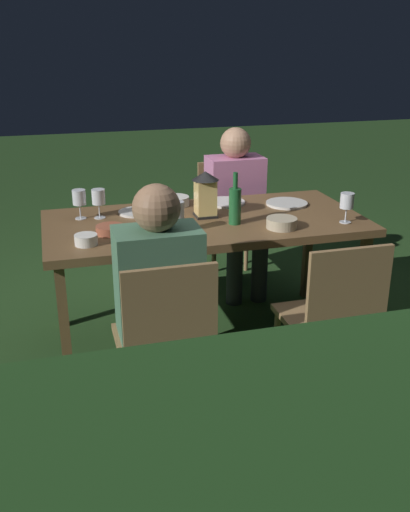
{
  "coord_description": "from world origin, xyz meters",
  "views": [
    {
      "loc": [
        0.84,
        3.03,
        1.74
      ],
      "look_at": [
        0.0,
        0.0,
        0.52
      ],
      "focal_mm": 40.61,
      "sensor_mm": 36.0,
      "label": 1
    }
  ],
  "objects_px": {
    "green_bottle_on_table": "(235,205)",
    "wine_glass_a": "(177,211)",
    "chair_side_right_a": "(333,316)",
    "wine_glass_c": "(79,199)",
    "plate_b": "(287,203)",
    "bowl_bread": "(282,223)",
    "person_in_green": "(156,289)",
    "bowl_olives": "(86,239)",
    "plate_a": "(226,202)",
    "person_in_pink": "(237,203)",
    "bowl_dip": "(110,229)",
    "wine_glass_d": "(347,202)",
    "dining_table": "(205,229)",
    "lantern_centerpiece": "(205,192)",
    "plate_c": "(136,212)",
    "chair_side_left_a": "(229,216)",
    "wine_glass_b": "(99,198)",
    "bowl_salad": "(176,201)",
    "chair_side_right_b": "(166,338)"
  },
  "relations": [
    {
      "from": "lantern_centerpiece",
      "to": "wine_glass_a",
      "type": "bearing_deg",
      "value": 47.11
    },
    {
      "from": "lantern_centerpiece",
      "to": "bowl_olives",
      "type": "height_order",
      "value": "lantern_centerpiece"
    },
    {
      "from": "person_in_pink",
      "to": "plate_b",
      "type": "relative_size",
      "value": 4.51
    },
    {
      "from": "chair_side_right_b",
      "to": "person_in_green",
      "type": "xyz_separation_m",
      "value": [
        -0.0,
        -0.2,
        0.15
      ]
    },
    {
      "from": "bowl_salad",
      "to": "bowl_dip",
      "type": "xyz_separation_m",
      "value": [
        0.45,
        0.43,
        -0.01
      ]
    },
    {
      "from": "person_in_pink",
      "to": "plate_b",
      "type": "bearing_deg",
      "value": 108.83
    },
    {
      "from": "person_in_green",
      "to": "plate_b",
      "type": "relative_size",
      "value": 4.51
    },
    {
      "from": "wine_glass_a",
      "to": "plate_a",
      "type": "distance_m",
      "value": 0.63
    },
    {
      "from": "chair_side_left_a",
      "to": "wine_glass_c",
      "type": "height_order",
      "value": "wine_glass_c"
    },
    {
      "from": "dining_table",
      "to": "green_bottle_on_table",
      "type": "height_order",
      "value": "green_bottle_on_table"
    },
    {
      "from": "bowl_dip",
      "to": "plate_c",
      "type": "bearing_deg",
      "value": -119.83
    },
    {
      "from": "person_in_pink",
      "to": "bowl_dip",
      "type": "distance_m",
      "value": 1.21
    },
    {
      "from": "wine_glass_d",
      "to": "wine_glass_b",
      "type": "bearing_deg",
      "value": -18.79
    },
    {
      "from": "person_in_pink",
      "to": "wine_glass_d",
      "type": "bearing_deg",
      "value": 110.58
    },
    {
      "from": "person_in_pink",
      "to": "wine_glass_c",
      "type": "distance_m",
      "value": 1.19
    },
    {
      "from": "wine_glass_d",
      "to": "dining_table",
      "type": "bearing_deg",
      "value": -19.66
    },
    {
      "from": "wine_glass_a",
      "to": "wine_glass_d",
      "type": "distance_m",
      "value": 0.95
    },
    {
      "from": "chair_side_left_a",
      "to": "plate_c",
      "type": "height_order",
      "value": "chair_side_left_a"
    },
    {
      "from": "green_bottle_on_table",
      "to": "plate_a",
      "type": "xyz_separation_m",
      "value": [
        -0.07,
        -0.4,
        -0.1
      ]
    },
    {
      "from": "wine_glass_b",
      "to": "wine_glass_d",
      "type": "relative_size",
      "value": 1.0
    },
    {
      "from": "wine_glass_c",
      "to": "bowl_dip",
      "type": "distance_m",
      "value": 0.35
    },
    {
      "from": "chair_side_left_a",
      "to": "person_in_green",
      "type": "height_order",
      "value": "person_in_green"
    },
    {
      "from": "wine_glass_a",
      "to": "bowl_salad",
      "type": "height_order",
      "value": "wine_glass_a"
    },
    {
      "from": "bowl_olives",
      "to": "bowl_bread",
      "type": "bearing_deg",
      "value": 179.45
    },
    {
      "from": "person_in_green",
      "to": "bowl_salad",
      "type": "bearing_deg",
      "value": -108.0
    },
    {
      "from": "chair_side_right_b",
      "to": "plate_b",
      "type": "xyz_separation_m",
      "value": [
        -0.97,
        -0.98,
        0.27
      ]
    },
    {
      "from": "dining_table",
      "to": "bowl_dip",
      "type": "xyz_separation_m",
      "value": [
        0.55,
        0.1,
        0.08
      ]
    },
    {
      "from": "person_in_pink",
      "to": "wine_glass_a",
      "type": "bearing_deg",
      "value": 53.21
    },
    {
      "from": "green_bottle_on_table",
      "to": "wine_glass_b",
      "type": "bearing_deg",
      "value": -23.21
    },
    {
      "from": "chair_side_left_a",
      "to": "dining_table",
      "type": "bearing_deg",
      "value": 63.82
    },
    {
      "from": "plate_b",
      "to": "bowl_bread",
      "type": "height_order",
      "value": "bowl_bread"
    },
    {
      "from": "plate_c",
      "to": "wine_glass_d",
      "type": "bearing_deg",
      "value": 156.31
    },
    {
      "from": "green_bottle_on_table",
      "to": "wine_glass_a",
      "type": "relative_size",
      "value": 1.72
    },
    {
      "from": "dining_table",
      "to": "chair_side_right_b",
      "type": "bearing_deg",
      "value": 63.82
    },
    {
      "from": "wine_glass_a",
      "to": "person_in_green",
      "type": "bearing_deg",
      "value": 65.51
    },
    {
      "from": "lantern_centerpiece",
      "to": "plate_a",
      "type": "height_order",
      "value": "lantern_centerpiece"
    },
    {
      "from": "person_in_green",
      "to": "lantern_centerpiece",
      "type": "bearing_deg",
      "value": -121.77
    },
    {
      "from": "chair_side_right_a",
      "to": "person_in_green",
      "type": "height_order",
      "value": "person_in_green"
    },
    {
      "from": "chair_side_left_a",
      "to": "bowl_olives",
      "type": "bearing_deg",
      "value": 44.58
    },
    {
      "from": "chair_side_right_b",
      "to": "bowl_bread",
      "type": "distance_m",
      "value": 1.0
    },
    {
      "from": "wine_glass_a",
      "to": "bowl_bread",
      "type": "relative_size",
      "value": 1.01
    },
    {
      "from": "wine_glass_a",
      "to": "bowl_olives",
      "type": "xyz_separation_m",
      "value": [
        0.48,
        0.07,
        -0.09
      ]
    },
    {
      "from": "chair_side_right_a",
      "to": "wine_glass_c",
      "type": "height_order",
      "value": "wine_glass_c"
    },
    {
      "from": "plate_a",
      "to": "person_in_green",
      "type": "bearing_deg",
      "value": 55.85
    },
    {
      "from": "chair_side_right_a",
      "to": "bowl_bread",
      "type": "distance_m",
      "value": 0.64
    },
    {
      "from": "dining_table",
      "to": "chair_side_right_a",
      "type": "distance_m",
      "value": 0.94
    },
    {
      "from": "wine_glass_a",
      "to": "bowl_dip",
      "type": "distance_m",
      "value": 0.37
    },
    {
      "from": "person_in_pink",
      "to": "wine_glass_d",
      "type": "height_order",
      "value": "person_in_pink"
    },
    {
      "from": "person_in_green",
      "to": "bowl_salad",
      "type": "height_order",
      "value": "person_in_green"
    },
    {
      "from": "chair_side_right_b",
      "to": "wine_glass_d",
      "type": "distance_m",
      "value": 1.33
    }
  ]
}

